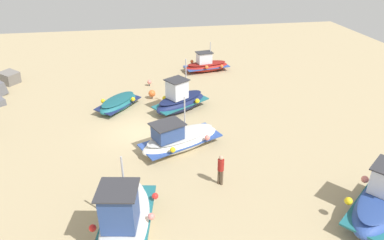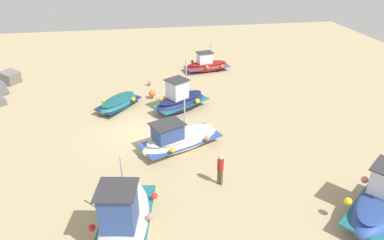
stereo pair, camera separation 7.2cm
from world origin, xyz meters
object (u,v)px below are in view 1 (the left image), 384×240
Objects in this scene: fishing_boat_5 at (179,139)px; fishing_boat_3 at (124,222)px; fishing_boat_1 at (180,100)px; fishing_boat_4 at (380,203)px; person_walking at (221,168)px; fishing_boat_0 at (118,103)px; fishing_boat_2 at (206,65)px; mooring_buoy_0 at (149,82)px; mooring_buoy_1 at (152,93)px.

fishing_boat_3 is at bearing 40.26° from fishing_boat_5.
fishing_boat_1 reaches higher than fishing_boat_4.
fishing_boat_5 reaches higher than person_walking.
fishing_boat_2 is (7.01, -7.97, 0.13)m from fishing_boat_0.
person_walking reaches higher than fishing_boat_0.
fishing_boat_5 is at bearing 68.41° from fishing_boat_0.
mooring_buoy_0 is at bearing -108.27° from fishing_boat_5.
mooring_buoy_0 is at bearing 0.86° from mooring_buoy_1.
fishing_boat_3 is at bearing 171.83° from mooring_buoy_1.
fishing_boat_5 is (-6.14, -3.62, 0.21)m from fishing_boat_0.
fishing_boat_2 is at bearing 169.49° from fishing_boat_3.
fishing_boat_1 is at bearing 171.78° from fishing_boat_3.
fishing_boat_3 is 11.04m from fishing_boat_4.
fishing_boat_1 is 0.99× the size of fishing_boat_2.
fishing_boat_0 is 12.82m from fishing_boat_3.
mooring_buoy_0 is 0.73× the size of mooring_buoy_1.
fishing_boat_5 reaches higher than fishing_boat_2.
person_walking is at bearing 70.45° from fishing_boat_2.
fishing_boat_1 is at bearing -123.25° from fishing_boat_5.
person_walking is at bearing 62.56° from fishing_boat_1.
fishing_boat_5 reaches higher than fishing_boat_4.
fishing_boat_4 reaches higher than mooring_buoy_0.
person_walking is 14.27m from mooring_buoy_0.
fishing_boat_2 is at bearing 28.95° from person_walking.
fishing_boat_4 is at bearing -152.75° from mooring_buoy_0.
fishing_boat_2 is 6.25× the size of mooring_buoy_1.
fishing_boat_1 is 8.81m from fishing_boat_2.
person_walking is (3.52, 6.31, 0.14)m from fishing_boat_4.
fishing_boat_3 reaches higher than fishing_boat_2.
fishing_boat_3 reaches higher than person_walking.
fishing_boat_5 is at bearing 98.79° from fishing_boat_4.
fishing_boat_1 is 2.62× the size of person_walking.
fishing_boat_1 reaches higher than fishing_boat_5.
fishing_boat_1 reaches higher than mooring_buoy_1.
fishing_boat_4 is at bearing 97.11° from fishing_boat_3.
fishing_boat_3 is at bearing 59.06° from fishing_boat_2.
fishing_boat_2 is 0.84× the size of fishing_boat_5.
fishing_boat_2 reaches higher than fishing_boat_4.
fishing_boat_3 is 1.03× the size of fishing_boat_5.
fishing_boat_2 reaches higher than person_walking.
fishing_boat_0 is 4.82m from mooring_buoy_0.
fishing_boat_2 is 20.72m from fishing_boat_4.
fishing_boat_1 reaches higher than person_walking.
fishing_boat_4 is (-20.41, -3.55, 0.26)m from fishing_boat_2.
fishing_boat_2 is 8.52× the size of mooring_buoy_0.
fishing_boat_0 is 5.38× the size of mooring_buoy_1.
fishing_boat_0 is 0.72× the size of fishing_boat_5.
fishing_boat_1 reaches higher than fishing_boat_0.
fishing_boat_1 reaches higher than fishing_boat_2.
fishing_boat_5 is at bearing 48.68° from fishing_boat_1.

